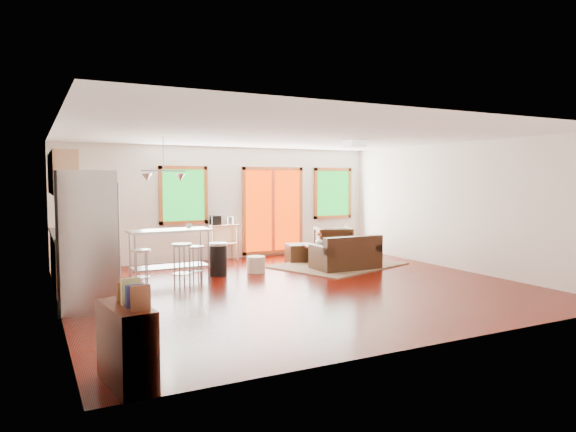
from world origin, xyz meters
name	(u,v)px	position (x,y,z in m)	size (l,w,h in m)	color
floor	(296,287)	(0.00, 0.00, -0.01)	(7.50, 7.00, 0.02)	#370400
ceiling	(296,134)	(0.00, 0.00, 2.61)	(7.50, 7.00, 0.02)	white
back_wall	(225,203)	(0.00, 3.51, 1.30)	(7.50, 0.02, 2.60)	silver
left_wall	(56,219)	(-3.76, 0.00, 1.30)	(0.02, 7.00, 2.60)	silver
right_wall	(458,206)	(3.76, 0.00, 1.30)	(0.02, 7.00, 2.60)	silver
front_wall	(444,228)	(0.00, -3.51, 1.30)	(7.50, 0.02, 2.60)	silver
window_left	(184,195)	(-1.00, 3.46, 1.50)	(1.10, 0.05, 1.30)	#0D5C17
french_doors	(273,210)	(1.20, 3.46, 1.10)	(1.60, 0.05, 2.10)	#BD2900
window_right	(333,193)	(2.90, 3.46, 1.50)	(1.10, 0.05, 1.30)	#0D5C17
rug	(338,265)	(1.82, 1.50, 0.01)	(2.56, 1.97, 0.03)	#4F6542
loveseat	(346,256)	(1.70, 0.99, 0.28)	(1.33, 0.75, 0.71)	black
coffee_table	(327,247)	(1.77, 1.89, 0.36)	(1.16, 0.87, 0.41)	#371209
armchair	(333,241)	(2.29, 2.46, 0.41)	(0.80, 0.75, 0.82)	black
ottoman	(300,253)	(1.35, 2.34, 0.20)	(0.59, 0.59, 0.40)	black
pouf	(256,264)	(-0.09, 1.53, 0.16)	(0.37, 0.37, 0.32)	beige
vase	(319,240)	(1.65, 2.00, 0.50)	(0.22, 0.22, 0.29)	silver
book	(345,237)	(2.31, 1.97, 0.54)	(0.20, 0.03, 0.27)	brown
cabinets	(69,233)	(-3.49, 1.70, 0.93)	(0.64, 2.24, 2.30)	tan
refrigerator	(89,241)	(-3.34, -0.10, 0.98)	(0.89, 0.86, 1.97)	#B7BABC
island	(170,245)	(-1.80, 1.54, 0.64)	(1.49, 0.63, 0.93)	#B7BABC
cup	(189,225)	(-1.48, 1.41, 1.00)	(0.11, 0.09, 0.11)	white
bar_stool_a	(141,260)	(-2.44, 0.95, 0.50)	(0.34, 0.34, 0.68)	#B7BABC
bar_stool_b	(182,255)	(-1.77, 0.85, 0.56)	(0.42, 0.42, 0.75)	#B7BABC
bar_stool_c	(196,255)	(-1.42, 1.19, 0.48)	(0.33, 0.33, 0.65)	#B7BABC
trash_can	(218,259)	(-0.86, 1.56, 0.32)	(0.43, 0.43, 0.63)	black
kitchen_cart	(222,230)	(-0.15, 3.33, 0.70)	(0.68, 0.44, 1.03)	tan
bookshelf	(127,343)	(-3.35, -3.10, 0.38)	(0.43, 0.85, 0.96)	#371209
ceiling_flush	(354,144)	(1.60, 0.60, 2.53)	(0.35, 0.35, 0.12)	white
pendant_light	(164,177)	(-1.90, 1.50, 1.90)	(0.80, 0.18, 0.79)	gray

